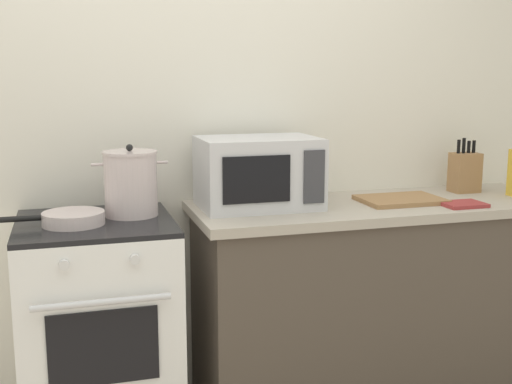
% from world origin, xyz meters
% --- Properties ---
extents(back_wall, '(4.40, 0.10, 2.50)m').
position_xyz_m(back_wall, '(0.30, 0.97, 1.25)').
color(back_wall, silver).
rests_on(back_wall, ground_plane).
extents(lower_cabinet_right, '(1.64, 0.56, 0.88)m').
position_xyz_m(lower_cabinet_right, '(0.90, 0.62, 0.44)').
color(lower_cabinet_right, '#4C4238').
rests_on(lower_cabinet_right, ground_plane).
extents(countertop_right, '(1.70, 0.60, 0.04)m').
position_xyz_m(countertop_right, '(0.90, 0.62, 0.90)').
color(countertop_right, '#ADA393').
rests_on(countertop_right, lower_cabinet_right).
extents(stove, '(0.60, 0.64, 0.92)m').
position_xyz_m(stove, '(-0.35, 0.60, 0.46)').
color(stove, white).
rests_on(stove, ground_plane).
extents(stock_pot, '(0.30, 0.22, 0.29)m').
position_xyz_m(stock_pot, '(-0.20, 0.66, 1.05)').
color(stock_pot, beige).
rests_on(stock_pot, stove).
extents(frying_pan, '(0.43, 0.23, 0.05)m').
position_xyz_m(frying_pan, '(-0.44, 0.55, 0.95)').
color(frying_pan, beige).
rests_on(frying_pan, stove).
extents(microwave, '(0.50, 0.37, 0.30)m').
position_xyz_m(microwave, '(0.34, 0.68, 1.07)').
color(microwave, silver).
rests_on(microwave, countertop_right).
extents(cutting_board, '(0.36, 0.26, 0.02)m').
position_xyz_m(cutting_board, '(0.98, 0.60, 0.93)').
color(cutting_board, '#997047').
rests_on(cutting_board, countertop_right).
extents(knife_block, '(0.13, 0.10, 0.26)m').
position_xyz_m(knife_block, '(1.40, 0.74, 1.02)').
color(knife_block, '#997047').
rests_on(knife_block, countertop_right).
extents(oven_mitt, '(0.18, 0.14, 0.02)m').
position_xyz_m(oven_mitt, '(1.20, 0.44, 0.93)').
color(oven_mitt, '#993333').
rests_on(oven_mitt, countertop_right).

